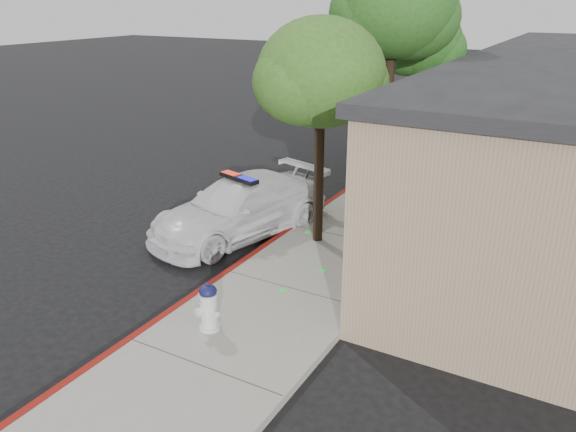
# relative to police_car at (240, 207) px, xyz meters

# --- Properties ---
(ground) EXTENTS (120.00, 120.00, 0.00)m
(ground) POSITION_rel_police_car_xyz_m (1.05, -2.16, -0.73)
(ground) COLOR black
(ground) RESTS_ON ground
(sidewalk) EXTENTS (3.20, 60.00, 0.15)m
(sidewalk) POSITION_rel_police_car_xyz_m (2.65, 0.84, -0.66)
(sidewalk) COLOR gray
(sidewalk) RESTS_ON ground
(red_curb) EXTENTS (0.14, 60.00, 0.16)m
(red_curb) POSITION_rel_police_car_xyz_m (1.11, 0.84, -0.65)
(red_curb) COLOR maroon
(red_curb) RESTS_ON ground
(police_car) EXTENTS (3.37, 5.39, 1.58)m
(police_car) POSITION_rel_police_car_xyz_m (0.00, 0.00, 0.00)
(police_car) COLOR silver
(police_car) RESTS_ON ground
(fire_hydrant) EXTENTS (0.52, 0.45, 0.91)m
(fire_hydrant) POSITION_rel_police_car_xyz_m (2.15, -4.21, -0.13)
(fire_hydrant) COLOR silver
(fire_hydrant) RESTS_ON sidewalk
(street_tree_near) EXTENTS (2.86, 2.97, 5.24)m
(street_tree_near) POSITION_rel_police_car_xyz_m (2.07, 0.32, 3.33)
(street_tree_near) COLOR black
(street_tree_near) RESTS_ON sidewalk
(street_tree_mid) EXTENTS (3.68, 3.68, 6.89)m
(street_tree_mid) POSITION_rel_police_car_xyz_m (1.76, 5.73, 4.62)
(street_tree_mid) COLOR black
(street_tree_mid) RESTS_ON sidewalk
(street_tree_far) EXTENTS (3.01, 2.87, 5.42)m
(street_tree_far) POSITION_rel_police_car_xyz_m (1.79, 8.40, 3.49)
(street_tree_far) COLOR black
(street_tree_far) RESTS_ON sidewalk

